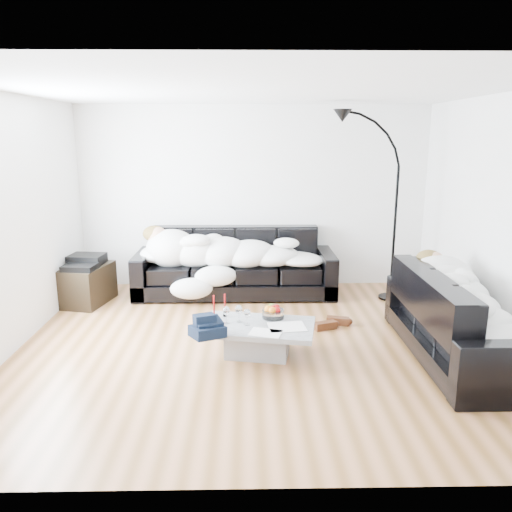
{
  "coord_description": "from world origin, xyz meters",
  "views": [
    {
      "loc": [
        -0.1,
        -4.97,
        2.18
      ],
      "look_at": [
        0.0,
        0.3,
        0.9
      ],
      "focal_mm": 35.0,
      "sensor_mm": 36.0,
      "label": 1
    }
  ],
  "objects_px": {
    "candle_left": "(214,307)",
    "shoes": "(331,323)",
    "stereo": "(85,261)",
    "coffee_table": "(257,340)",
    "fruit_bowl": "(273,311)",
    "sofa_back": "(235,262)",
    "wine_glass_c": "(247,317)",
    "av_cabinet": "(87,284)",
    "sofa_right": "(460,317)",
    "candle_right": "(225,305)",
    "sleeper_back": "(235,249)",
    "wine_glass_b": "(226,315)",
    "sleeper_right": "(462,296)",
    "floor_lamp": "(395,219)",
    "wine_glass_a": "(239,314)"
  },
  "relations": [
    {
      "from": "candle_left",
      "to": "shoes",
      "type": "height_order",
      "value": "candle_left"
    },
    {
      "from": "shoes",
      "to": "stereo",
      "type": "bearing_deg",
      "value": 154.67
    },
    {
      "from": "coffee_table",
      "to": "fruit_bowl",
      "type": "relative_size",
      "value": 4.89
    },
    {
      "from": "sofa_back",
      "to": "candle_left",
      "type": "distance_m",
      "value": 1.85
    },
    {
      "from": "sofa_back",
      "to": "shoes",
      "type": "bearing_deg",
      "value": -48.58
    },
    {
      "from": "wine_glass_c",
      "to": "av_cabinet",
      "type": "bearing_deg",
      "value": 141.71
    },
    {
      "from": "sofa_right",
      "to": "stereo",
      "type": "xyz_separation_m",
      "value": [
        -4.25,
        1.74,
        0.15
      ]
    },
    {
      "from": "candle_left",
      "to": "candle_right",
      "type": "distance_m",
      "value": 0.12
    },
    {
      "from": "sleeper_back",
      "to": "candle_left",
      "type": "relative_size",
      "value": 9.66
    },
    {
      "from": "wine_glass_b",
      "to": "candle_left",
      "type": "bearing_deg",
      "value": 129.6
    },
    {
      "from": "sofa_back",
      "to": "fruit_bowl",
      "type": "relative_size",
      "value": 11.96
    },
    {
      "from": "sleeper_right",
      "to": "floor_lamp",
      "type": "relative_size",
      "value": 0.82
    },
    {
      "from": "floor_lamp",
      "to": "fruit_bowl",
      "type": "bearing_deg",
      "value": -155.67
    },
    {
      "from": "sofa_right",
      "to": "candle_left",
      "type": "bearing_deg",
      "value": 83.75
    },
    {
      "from": "sleeper_back",
      "to": "wine_glass_b",
      "type": "xyz_separation_m",
      "value": [
        -0.04,
        -1.96,
        -0.24
      ]
    },
    {
      "from": "wine_glass_c",
      "to": "shoes",
      "type": "bearing_deg",
      "value": 37.42
    },
    {
      "from": "shoes",
      "to": "av_cabinet",
      "type": "height_order",
      "value": "av_cabinet"
    },
    {
      "from": "shoes",
      "to": "av_cabinet",
      "type": "distance_m",
      "value": 3.25
    },
    {
      "from": "sofa_right",
      "to": "shoes",
      "type": "relative_size",
      "value": 4.76
    },
    {
      "from": "fruit_bowl",
      "to": "candle_left",
      "type": "bearing_deg",
      "value": 178.99
    },
    {
      "from": "sleeper_right",
      "to": "sleeper_back",
      "type": "bearing_deg",
      "value": 47.91
    },
    {
      "from": "candle_right",
      "to": "wine_glass_c",
      "type": "bearing_deg",
      "value": -47.45
    },
    {
      "from": "sleeper_back",
      "to": "sleeper_right",
      "type": "bearing_deg",
      "value": -42.09
    },
    {
      "from": "sleeper_back",
      "to": "candle_right",
      "type": "distance_m",
      "value": 1.76
    },
    {
      "from": "sofa_back",
      "to": "sleeper_back",
      "type": "height_order",
      "value": "sofa_back"
    },
    {
      "from": "sofa_right",
      "to": "floor_lamp",
      "type": "relative_size",
      "value": 0.96
    },
    {
      "from": "sleeper_right",
      "to": "wine_glass_a",
      "type": "distance_m",
      "value": 2.22
    },
    {
      "from": "wine_glass_a",
      "to": "candle_left",
      "type": "bearing_deg",
      "value": 154.9
    },
    {
      "from": "sofa_back",
      "to": "wine_glass_a",
      "type": "xyz_separation_m",
      "value": [
        0.08,
        -1.97,
        -0.03
      ]
    },
    {
      "from": "sofa_right",
      "to": "wine_glass_a",
      "type": "bearing_deg",
      "value": 86.16
    },
    {
      "from": "sofa_back",
      "to": "wine_glass_a",
      "type": "distance_m",
      "value": 1.97
    },
    {
      "from": "sleeper_right",
      "to": "stereo",
      "type": "xyz_separation_m",
      "value": [
        -4.25,
        1.74,
        -0.07
      ]
    },
    {
      "from": "wine_glass_a",
      "to": "wine_glass_c",
      "type": "relative_size",
      "value": 1.06
    },
    {
      "from": "shoes",
      "to": "stereo",
      "type": "xyz_separation_m",
      "value": [
        -3.11,
        0.93,
        0.52
      ]
    },
    {
      "from": "coffee_table",
      "to": "candle_left",
      "type": "xyz_separation_m",
      "value": [
        -0.45,
        0.2,
        0.28
      ]
    },
    {
      "from": "shoes",
      "to": "wine_glass_a",
      "type": "bearing_deg",
      "value": -156.67
    },
    {
      "from": "fruit_bowl",
      "to": "floor_lamp",
      "type": "xyz_separation_m",
      "value": [
        1.69,
        1.59,
        0.7
      ]
    },
    {
      "from": "wine_glass_b",
      "to": "floor_lamp",
      "type": "height_order",
      "value": "floor_lamp"
    },
    {
      "from": "candle_right",
      "to": "sofa_back",
      "type": "bearing_deg",
      "value": 87.88
    },
    {
      "from": "stereo",
      "to": "fruit_bowl",
      "type": "bearing_deg",
      "value": -25.13
    },
    {
      "from": "sleeper_back",
      "to": "shoes",
      "type": "xyz_separation_m",
      "value": [
        1.15,
        -1.25,
        -0.6
      ]
    },
    {
      "from": "sleeper_back",
      "to": "candle_right",
      "type": "height_order",
      "value": "sleeper_back"
    },
    {
      "from": "av_cabinet",
      "to": "sleeper_right",
      "type": "bearing_deg",
      "value": -9.92
    },
    {
      "from": "sofa_back",
      "to": "sofa_right",
      "type": "height_order",
      "value": "sofa_back"
    },
    {
      "from": "wine_glass_a",
      "to": "floor_lamp",
      "type": "relative_size",
      "value": 0.08
    },
    {
      "from": "sofa_right",
      "to": "sleeper_back",
      "type": "distance_m",
      "value": 3.09
    },
    {
      "from": "floor_lamp",
      "to": "sleeper_right",
      "type": "bearing_deg",
      "value": -104.11
    },
    {
      "from": "coffee_table",
      "to": "stereo",
      "type": "relative_size",
      "value": 2.56
    },
    {
      "from": "stereo",
      "to": "floor_lamp",
      "type": "height_order",
      "value": "floor_lamp"
    },
    {
      "from": "candle_right",
      "to": "shoes",
      "type": "xyz_separation_m",
      "value": [
        1.21,
        0.5,
        -0.4
      ]
    }
  ]
}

